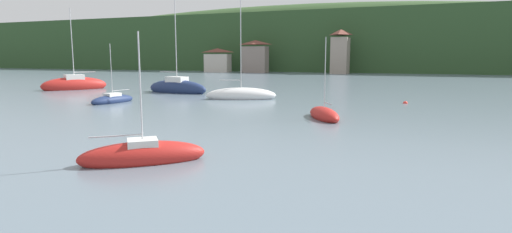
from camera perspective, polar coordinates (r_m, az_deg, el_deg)
name	(u,v)px	position (r m, az deg, el deg)	size (l,w,h in m)	color
wooded_hillside	(342,48)	(132.84, 11.90, 9.40)	(352.00, 44.61, 31.74)	#2D4C28
shore_building_west	(218,61)	(111.15, -5.39, 7.81)	(7.16, 3.28, 6.33)	beige
shore_building_westcentral	(255,57)	(106.74, -0.10, 8.35)	(6.69, 3.39, 8.31)	gray
shore_building_central	(340,52)	(101.77, 11.72, 8.81)	(4.10, 5.45, 10.62)	gray
sailboat_mid_0	(143,155)	(16.12, -15.54, -5.24)	(4.51, 4.09, 5.22)	red
sailboat_mid_2	(113,100)	(37.90, -19.42, 2.21)	(1.93, 4.61, 5.39)	navy
sailboat_far_5	(177,88)	(46.78, -10.98, 3.94)	(8.27, 3.47, 12.46)	navy
sailboat_far_6	(75,85)	(55.29, -24.05, 4.05)	(5.84, 7.78, 10.46)	red
sailboat_mid_7	(324,115)	(26.91, 9.51, 0.22)	(3.40, 4.52, 5.53)	red
sailboat_far_9	(241,95)	(39.07, -2.11, 2.99)	(7.02, 4.66, 9.91)	white
mooring_buoy_near	(405,103)	(37.57, 20.17, 1.73)	(0.41, 0.41, 0.41)	red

